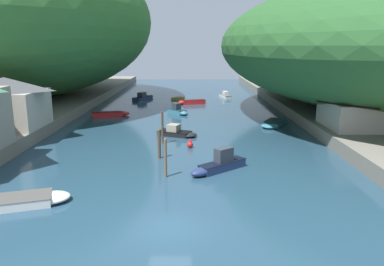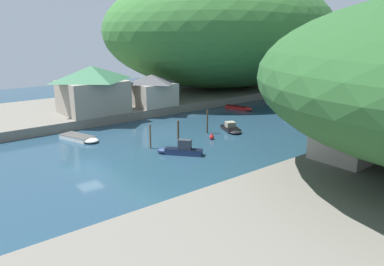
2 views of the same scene
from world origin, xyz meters
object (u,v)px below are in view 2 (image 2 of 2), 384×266
boat_far_upstream (179,150)px  waterfront_building (93,89)px  boat_open_rowboat (307,99)px  boat_navy_launch (330,110)px  boat_cabin_cruiser (240,108)px  right_bank_cottage (351,139)px  boat_small_dinghy (326,141)px  boat_yellow_tender (337,105)px  boat_far_right_bank (81,138)px  boat_white_cruiser (231,129)px  boat_moored_right (288,115)px  boathouse_shed (152,89)px  person_by_boathouse (125,105)px  person_on_quay (75,113)px  channel_buoy_near (212,137)px

boat_far_upstream → waterfront_building: bearing=51.3°
boat_open_rowboat → boat_navy_launch: boat_open_rowboat is taller
boat_cabin_cruiser → right_bank_cottage: bearing=49.4°
boat_small_dinghy → boat_yellow_tender: bearing=-33.9°
boat_open_rowboat → boat_far_right_bank: boat_open_rowboat is taller
boat_yellow_tender → boat_small_dinghy: (12.75, -24.54, 0.09)m
boat_white_cruiser → boat_moored_right: bearing=-154.7°
boat_open_rowboat → boat_far_upstream: size_ratio=1.26×
right_bank_cottage → boat_small_dinghy: (-6.91, 7.03, -3.11)m
boathouse_shed → person_by_boathouse: size_ratio=4.55×
boat_far_upstream → boat_far_right_bank: boat_far_upstream is taller
boat_cabin_cruiser → boat_far_upstream: bearing=14.3°
boat_small_dinghy → boat_open_rowboat: bearing=-22.6°
boat_open_rowboat → person_on_quay: bearing=-76.4°
boat_white_cruiser → boat_yellow_tender: size_ratio=1.41×
boat_far_right_bank → boat_yellow_tender: (8.32, 48.68, -0.11)m
waterfront_building → person_by_boathouse: (2.16, 4.36, -2.87)m
boathouse_shed → boat_small_dinghy: 31.03m
boat_far_upstream → boat_small_dinghy: (8.18, 17.54, -0.27)m
boat_yellow_tender → waterfront_building: bearing=-80.7°
boat_open_rowboat → boat_cabin_cruiser: 17.51m
channel_buoy_near → person_by_boathouse: person_by_boathouse is taller
right_bank_cottage → boat_white_cruiser: (-18.80, 1.73, -3.01)m
boat_open_rowboat → person_by_boathouse: 38.67m
waterfront_building → right_bank_cottage: size_ratio=1.32×
boat_yellow_tender → boat_small_dinghy: boat_small_dinghy is taller
boat_open_rowboat → person_on_quay: (-8.26, -46.15, 1.90)m
boat_cabin_cruiser → person_on_quay: bearing=-26.4°
waterfront_building → boat_moored_right: size_ratio=2.54×
boathouse_shed → person_on_quay: bearing=-81.2°
boat_white_cruiser → boat_yellow_tender: boat_white_cruiser is taller
boat_white_cruiser → boat_far_upstream: 12.79m
right_bank_cottage → person_by_boathouse: size_ratio=4.52×
boat_white_cruiser → person_by_boathouse: (-16.48, -8.19, 1.96)m
boathouse_shed → boat_yellow_tender: (17.20, 31.68, -3.95)m
boat_white_cruiser → person_on_quay: size_ratio=2.86×
person_by_boathouse → boat_far_upstream: bearing=-111.9°
person_on_quay → boathouse_shed: bearing=1.3°
boat_small_dinghy → boat_moored_right: bearing=-6.0°
boat_navy_launch → boat_white_cruiser: bearing=160.7°
channel_buoy_near → person_by_boathouse: size_ratio=0.55×
person_on_quay → boat_far_right_bank: bearing=-115.1°
boat_open_rowboat → person_by_boathouse: size_ratio=3.71×
right_bank_cottage → boat_cabin_cruiser: bearing=154.4°
boat_yellow_tender → person_on_quay: size_ratio=2.04×
waterfront_building → boat_far_right_bank: bearing=-33.7°
boat_open_rowboat → boat_far_right_bank: (-1.70, -48.22, -0.15)m
boat_open_rowboat → boat_cabin_cruiser: bearing=-74.4°
boat_far_right_bank → boat_small_dinghy: boat_far_right_bank is taller
person_on_quay → boat_yellow_tender: bearing=-25.2°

